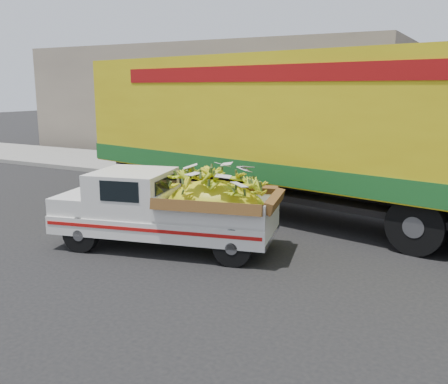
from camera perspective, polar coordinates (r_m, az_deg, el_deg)
The scene contains 6 objects.
ground at distance 9.30m, azimuth -1.19°, elevation -7.32°, with size 100.00×100.00×0.00m, color black.
curb at distance 14.64m, azimuth 10.57°, elevation -0.08°, with size 60.00×0.25×0.15m, color gray.
sidewalk at distance 16.61m, azimuth 12.83°, elevation 1.22°, with size 60.00×4.00×0.14m, color gray.
building_left at distance 24.94m, azimuth -1.23°, elevation 10.61°, with size 18.00×6.00×5.00m, color gray.
pickup_truck at distance 9.52m, azimuth -4.98°, elevation -1.92°, with size 4.46×2.46×1.48m.
semi_trailer at distance 12.03m, azimuth 7.47°, elevation 7.31°, with size 12.09×4.86×3.80m.
Camera 1 is at (4.36, -7.62, 3.06)m, focal length 40.00 mm.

